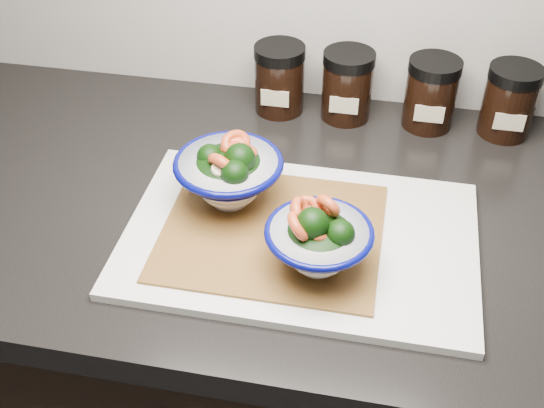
% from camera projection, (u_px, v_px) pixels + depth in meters
% --- Properties ---
extents(cabinet, '(3.43, 0.58, 0.86)m').
position_uv_depth(cabinet, '(309.00, 405.00, 1.24)').
color(cabinet, black).
rests_on(cabinet, ground).
extents(countertop, '(3.50, 0.60, 0.04)m').
position_uv_depth(countertop, '(321.00, 218.00, 0.95)').
color(countertop, black).
rests_on(countertop, cabinet).
extents(cutting_board, '(0.45, 0.30, 0.01)m').
position_uv_depth(cutting_board, '(300.00, 238.00, 0.88)').
color(cutting_board, silver).
rests_on(cutting_board, countertop).
extents(bamboo_mat, '(0.28, 0.24, 0.00)m').
position_uv_depth(bamboo_mat, '(272.00, 231.00, 0.88)').
color(bamboo_mat, olive).
rests_on(bamboo_mat, cutting_board).
extents(bowl_left, '(0.15, 0.15, 0.10)m').
position_uv_depth(bowl_left, '(229.00, 173.00, 0.89)').
color(bowl_left, white).
rests_on(bowl_left, bamboo_mat).
extents(bowl_right, '(0.13, 0.13, 0.10)m').
position_uv_depth(bowl_right, '(318.00, 240.00, 0.80)').
color(bowl_right, white).
rests_on(bowl_right, bamboo_mat).
extents(spice_jar_a, '(0.08, 0.08, 0.11)m').
position_uv_depth(spice_jar_a, '(279.00, 79.00, 1.10)').
color(spice_jar_a, black).
rests_on(spice_jar_a, countertop).
extents(spice_jar_b, '(0.08, 0.08, 0.11)m').
position_uv_depth(spice_jar_b, '(347.00, 85.00, 1.08)').
color(spice_jar_b, black).
rests_on(spice_jar_b, countertop).
extents(spice_jar_c, '(0.08, 0.08, 0.11)m').
position_uv_depth(spice_jar_c, '(431.00, 93.00, 1.06)').
color(spice_jar_c, black).
rests_on(spice_jar_c, countertop).
extents(spice_jar_d, '(0.08, 0.08, 0.11)m').
position_uv_depth(spice_jar_d, '(510.00, 101.00, 1.04)').
color(spice_jar_d, black).
rests_on(spice_jar_d, countertop).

